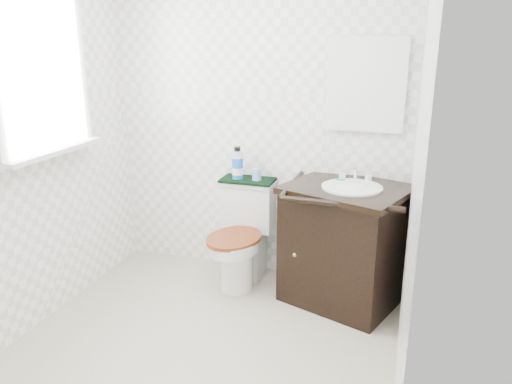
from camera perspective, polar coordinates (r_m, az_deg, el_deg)
The scene contains 14 objects.
floor at distance 3.05m, azimuth -6.71°, elevation -17.96°, with size 2.40×2.40×0.00m, color #B8B194.
wall_back at distance 3.66m, azimuth 0.32°, elevation 8.57°, with size 2.40×2.40×0.00m, color white.
wall_front at distance 1.60m, azimuth -26.01°, elevation -4.82°, with size 2.40×2.40×0.00m, color white.
wall_left at distance 3.17m, azimuth -26.07°, elevation 5.48°, with size 2.40×2.40×0.00m, color white.
wall_right at distance 2.32m, azimuth 17.82°, elevation 2.66°, with size 2.40×2.40×0.00m, color white.
window at distance 3.30m, azimuth -23.51°, elevation 12.35°, with size 0.02×0.70×0.90m, color white.
mirror at distance 3.46m, azimuth 12.46°, elevation 11.85°, with size 0.50×0.02×0.60m, color silver.
toilet at distance 3.70m, azimuth -1.50°, elevation -5.38°, with size 0.43×0.65×0.74m.
vanity at distance 3.44m, azimuth 10.13°, elevation -5.55°, with size 0.92×0.86×0.92m.
trash_bin at distance 3.62m, azimuth 5.92°, elevation -9.13°, with size 0.21×0.17×0.29m.
towel at distance 3.67m, azimuth -0.95°, elevation 1.38°, with size 0.39×0.22×0.02m, color black.
mouthwash_bottle at distance 3.65m, azimuth -2.12°, elevation 3.20°, with size 0.08×0.08×0.24m.
cup at distance 3.62m, azimuth 0.08°, elevation 2.04°, with size 0.07×0.07×0.09m, color #7E9CCE.
soap_bar at distance 3.42m, azimuth 9.66°, elevation 1.38°, with size 0.08×0.05×0.02m, color #177162.
Camera 1 is at (1.06, -2.26, 1.75)m, focal length 35.00 mm.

